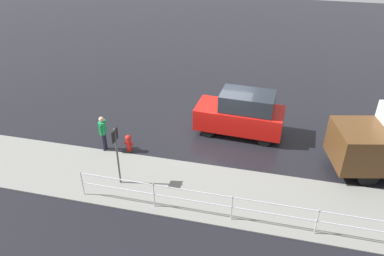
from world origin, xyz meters
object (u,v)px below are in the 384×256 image
(moving_hatchback, at_px, (241,114))
(sign_post, at_px, (116,149))
(pedestrian, at_px, (103,131))
(fire_hydrant, at_px, (129,143))

(moving_hatchback, bearing_deg, sign_post, 49.82)
(moving_hatchback, relative_size, sign_post, 1.66)
(moving_hatchback, height_order, pedestrian, moving_hatchback)
(pedestrian, bearing_deg, moving_hatchback, -153.45)
(pedestrian, height_order, sign_post, sign_post)
(moving_hatchback, relative_size, fire_hydrant, 4.97)
(sign_post, bearing_deg, fire_hydrant, -77.11)
(pedestrian, distance_m, sign_post, 2.54)
(fire_hydrant, distance_m, pedestrian, 1.19)
(moving_hatchback, xyz_separation_m, sign_post, (3.95, 4.68, 0.55))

